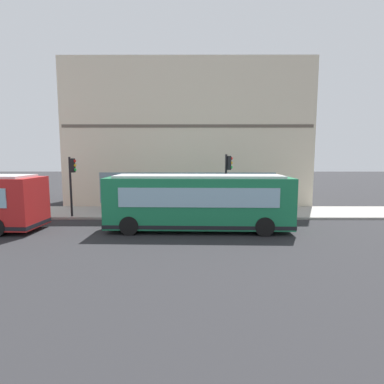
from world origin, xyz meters
TOP-DOWN VIEW (x-y plane):
  - ground at (0.00, 0.00)m, footprint 120.00×120.00m
  - sidewalk_curb at (4.75, 0.00)m, footprint 4.31×40.00m
  - building_corner at (10.58, 0.00)m, footprint 7.40×19.52m
  - city_bus_nearside at (-0.16, -0.72)m, footprint 2.81×10.10m
  - traffic_light_near_corner at (3.09, -2.69)m, footprint 0.32×0.49m
  - traffic_light_down_block at (2.97, 7.40)m, footprint 0.32×0.49m
  - fire_hydrant at (5.20, 0.10)m, footprint 0.35×0.35m
  - pedestrian_by_light_pole at (6.13, -3.15)m, footprint 0.32×0.32m
  - pedestrian_walking_along_curb at (4.94, 5.69)m, footprint 0.32×0.32m
  - pedestrian_near_hydrant at (4.86, -0.71)m, footprint 0.32×0.32m
  - pedestrian_near_building_entrance at (3.69, -6.14)m, footprint 0.32×0.32m
  - newspaper_vending_box at (5.87, 5.45)m, footprint 0.44×0.42m

SIDE VIEW (x-z plane):
  - ground at x=0.00m, z-range 0.00..0.00m
  - sidewalk_curb at x=4.75m, z-range 0.00..0.15m
  - fire_hydrant at x=5.20m, z-range 0.14..0.88m
  - newspaper_vending_box at x=5.87m, z-range 0.15..1.05m
  - pedestrian_near_hydrant at x=4.86m, z-range 0.26..1.81m
  - pedestrian_by_light_pole at x=6.13m, z-range 0.27..1.90m
  - pedestrian_near_building_entrance at x=3.69m, z-range 0.27..1.94m
  - pedestrian_walking_along_curb at x=4.94m, z-range 0.28..1.97m
  - city_bus_nearside at x=-0.16m, z-range 0.02..3.09m
  - traffic_light_down_block at x=2.97m, z-range 0.91..4.79m
  - traffic_light_near_corner at x=3.09m, z-range 0.94..4.99m
  - building_corner at x=10.58m, z-range -0.01..11.50m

